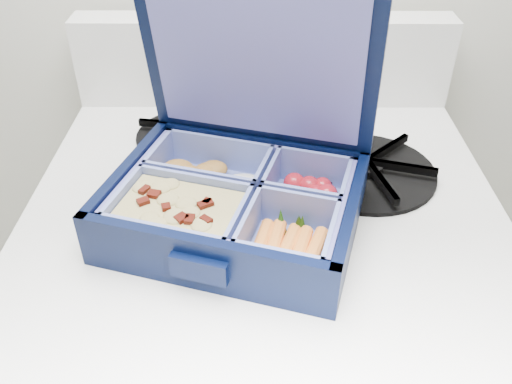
# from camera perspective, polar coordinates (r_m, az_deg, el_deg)

# --- Properties ---
(bento_box) EXTENTS (0.29, 0.26, 0.06)m
(bento_box) POSITION_cam_1_polar(r_m,az_deg,el_deg) (0.56, -2.22, -1.32)
(bento_box) COLOR black
(bento_box) RESTS_ON stove
(burner_grate) EXTENTS (0.21, 0.21, 0.02)m
(burner_grate) POSITION_cam_1_polar(r_m,az_deg,el_deg) (0.66, 11.52, 2.81)
(burner_grate) COLOR black
(burner_grate) RESTS_ON stove
(burner_grate_rear) EXTENTS (0.18, 0.18, 0.02)m
(burner_grate_rear) POSITION_cam_1_polar(r_m,az_deg,el_deg) (0.73, -6.55, 6.33)
(burner_grate_rear) COLOR black
(burner_grate_rear) RESTS_ON stove
(fork) EXTENTS (0.16, 0.13, 0.01)m
(fork) POSITION_cam_1_polar(r_m,az_deg,el_deg) (0.69, -1.54, 4.31)
(fork) COLOR #B6B5BD
(fork) RESTS_ON stove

